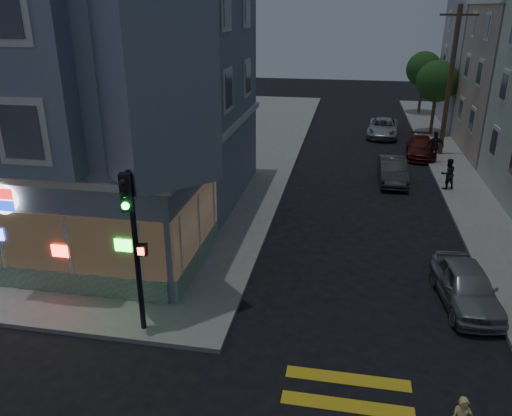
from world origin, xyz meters
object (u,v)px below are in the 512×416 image
(pedestrian_a, at_px, (448,174))
(parked_car_a, at_px, (466,286))
(street_tree_far, at_px, (424,69))
(traffic_signal, at_px, (133,228))
(pedestrian_b, at_px, (435,147))
(parked_car_c, at_px, (420,147))
(utility_pole, at_px, (450,80))
(parked_car_b, at_px, (392,171))
(street_tree_near, at_px, (437,81))
(parked_car_d, at_px, (383,128))

(pedestrian_a, bearing_deg, parked_car_a, 60.37)
(street_tree_far, bearing_deg, traffic_signal, -108.17)
(street_tree_far, distance_m, pedestrian_a, 21.17)
(pedestrian_b, relative_size, parked_car_c, 0.46)
(utility_pole, bearing_deg, parked_car_b, -119.61)
(street_tree_near, bearing_deg, traffic_signal, -112.95)
(street_tree_far, height_order, parked_car_c, street_tree_far)
(street_tree_near, xyz_separation_m, parked_car_b, (-3.60, -11.98, -3.27))
(parked_car_a, xyz_separation_m, parked_car_c, (0.56, 17.63, -0.06))
(street_tree_far, relative_size, pedestrian_a, 3.30)
(street_tree_near, relative_size, street_tree_far, 1.00)
(pedestrian_b, height_order, parked_car_c, pedestrian_b)
(parked_car_d, bearing_deg, pedestrian_a, -71.76)
(street_tree_near, height_order, parked_car_b, street_tree_near)
(street_tree_near, xyz_separation_m, street_tree_far, (0.00, 8.00, 0.00))
(street_tree_far, xyz_separation_m, traffic_signal, (-11.66, -35.53, -0.49))
(utility_pole, distance_m, parked_car_d, 7.17)
(pedestrian_b, bearing_deg, utility_pole, -122.07)
(pedestrian_a, xyz_separation_m, parked_car_d, (-2.70, 11.70, -0.30))
(pedestrian_b, bearing_deg, street_tree_near, -109.68)
(pedestrian_a, bearing_deg, utility_pole, -119.42)
(street_tree_near, bearing_deg, parked_car_c, -103.11)
(street_tree_near, relative_size, traffic_signal, 1.09)
(utility_pole, height_order, parked_car_d, utility_pole)
(pedestrian_b, bearing_deg, pedestrian_a, 76.69)
(street_tree_far, bearing_deg, parked_car_b, -100.21)
(utility_pole, relative_size, street_tree_far, 1.70)
(parked_car_a, distance_m, parked_car_b, 12.19)
(parked_car_c, bearing_deg, parked_car_d, 116.64)
(pedestrian_b, relative_size, parked_car_d, 0.41)
(pedestrian_a, bearing_deg, parked_car_b, -43.24)
(street_tree_near, distance_m, street_tree_far, 8.00)
(pedestrian_a, distance_m, parked_car_c, 6.54)
(pedestrian_a, distance_m, parked_car_b, 2.88)
(parked_car_c, relative_size, traffic_signal, 0.86)
(pedestrian_b, distance_m, parked_car_b, 4.78)
(parked_car_a, distance_m, parked_car_d, 22.88)
(pedestrian_a, relative_size, parked_car_b, 0.40)
(pedestrian_a, height_order, traffic_signal, traffic_signal)
(utility_pole, xyz_separation_m, street_tree_near, (0.20, 6.00, -0.86))
(parked_car_b, bearing_deg, pedestrian_a, -20.67)
(pedestrian_a, height_order, parked_car_d, pedestrian_a)
(pedestrian_a, relative_size, parked_car_d, 0.34)
(street_tree_near, height_order, pedestrian_a, street_tree_near)
(street_tree_far, bearing_deg, parked_car_c, -95.93)
(pedestrian_a, bearing_deg, parked_car_c, -108.39)
(street_tree_near, height_order, traffic_signal, street_tree_near)
(pedestrian_a, xyz_separation_m, parked_car_b, (-2.70, 0.96, -0.29))
(parked_car_b, relative_size, parked_car_d, 0.86)
(utility_pole, height_order, street_tree_near, utility_pole)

